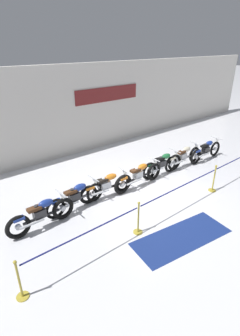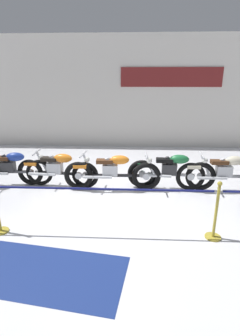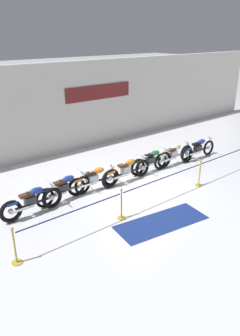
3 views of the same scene
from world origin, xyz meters
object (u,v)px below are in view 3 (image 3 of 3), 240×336
motorcycle_green_4 (152,161)px  floor_banner (161,222)px  motorcycle_blue_1 (65,188)px  motorcycle_blue_6 (199,149)px  motorcycle_blue_0 (32,202)px  stanchion_far_left (132,194)px  motorcycle_orange_2 (95,179)px  motorcycle_orange_3 (127,171)px  stanchion_mid_right (199,177)px  stanchion_mid_left (121,208)px  motorcycle_cream_5 (174,155)px

motorcycle_green_4 → floor_banner: 3.99m
motorcycle_blue_1 → motorcycle_blue_6: size_ratio=0.98×
motorcycle_blue_0 → stanchion_far_left: 3.16m
motorcycle_green_4 → motorcycle_blue_6: motorcycle_green_4 is taller
motorcycle_orange_2 → motorcycle_orange_3: 1.42m
motorcycle_green_4 → motorcycle_blue_0: bearing=-178.4°
motorcycle_green_4 → stanchion_mid_right: 2.17m
motorcycle_orange_3 → stanchion_mid_right: 2.76m
motorcycle_blue_6 → floor_banner: (-5.24, -2.83, -0.47)m
motorcycle_blue_0 → stanchion_mid_left: bearing=-44.0°
motorcycle_orange_2 → floor_banner: bearing=-83.6°
motorcycle_blue_1 → motorcycle_blue_6: bearing=-2.5°
stanchion_far_left → floor_banner: bearing=-67.5°
stanchion_mid_right → motorcycle_orange_2: bearing=147.2°
motorcycle_blue_1 → stanchion_mid_right: bearing=-25.5°
stanchion_far_left → stanchion_mid_left: 0.57m
stanchion_far_left → motorcycle_cream_5: bearing=26.2°
stanchion_mid_left → stanchion_mid_right: (3.79, 0.00, 0.00)m
motorcycle_orange_2 → stanchion_mid_left: (-0.47, -2.14, -0.09)m
motorcycle_blue_0 → motorcycle_blue_1: size_ratio=0.97×
motorcycle_green_4 → stanchion_mid_left: size_ratio=2.05×
motorcycle_blue_6 → motorcycle_orange_3: bearing=178.3°
motorcycle_blue_6 → stanchion_mid_right: (-2.28, -1.87, -0.12)m
stanchion_mid_left → floor_banner: stanchion_mid_left is taller
motorcycle_blue_0 → stanchion_mid_right: 6.15m
motorcycle_cream_5 → stanchion_mid_left: (-4.63, -2.07, -0.11)m
motorcycle_orange_3 → motorcycle_green_4: 1.45m
motorcycle_blue_1 → motorcycle_orange_2: size_ratio=1.03×
motorcycle_blue_6 → floor_banner: size_ratio=0.77×
motorcycle_blue_0 → stanchion_mid_left: (2.04, -1.97, -0.10)m
motorcycle_blue_0 → motorcycle_orange_3: size_ratio=0.90×
motorcycle_orange_2 → motorcycle_orange_3: (1.41, -0.14, 0.01)m
motorcycle_orange_2 → stanchion_far_left: (-0.05, -2.14, 0.29)m
motorcycle_orange_2 → floor_banner: motorcycle_orange_2 is taller
motorcycle_orange_2 → motorcycle_green_4: bearing=-0.4°
motorcycle_orange_3 → stanchion_far_left: 2.49m
motorcycle_orange_3 → motorcycle_cream_5: size_ratio=1.00×
motorcycle_cream_5 → floor_banner: 4.89m
motorcycle_cream_5 → floor_banner: size_ratio=0.81×
motorcycle_blue_0 → motorcycle_cream_5: size_ratio=0.90×
motorcycle_green_4 → motorcycle_blue_6: size_ratio=0.96×
motorcycle_blue_6 → stanchion_far_left: stanchion_far_left is taller
motorcycle_orange_2 → stanchion_mid_right: 3.94m
motorcycle_blue_0 → floor_banner: 4.11m
motorcycle_orange_2 → floor_banner: 3.14m
stanchion_mid_left → floor_banner: 1.31m
floor_banner → stanchion_mid_right: bearing=26.2°
stanchion_far_left → floor_banner: (0.39, -0.95, -0.73)m
motorcycle_blue_0 → motorcycle_green_4: bearing=1.6°
motorcycle_blue_1 → motorcycle_orange_2: 1.23m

